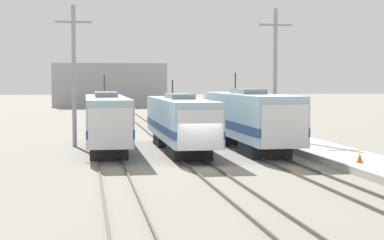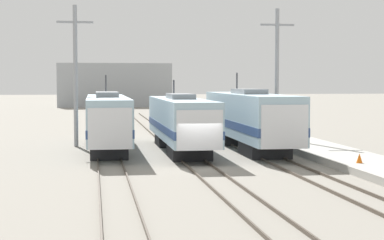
% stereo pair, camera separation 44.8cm
% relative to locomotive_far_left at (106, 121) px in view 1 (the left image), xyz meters
% --- Properties ---
extents(ground_plane, '(400.00, 400.00, 0.00)m').
position_rel_locomotive_far_left_xyz_m(ground_plane, '(5.03, -9.15, -2.14)').
color(ground_plane, gray).
extents(rail_pair_far_left, '(1.51, 120.00, 0.15)m').
position_rel_locomotive_far_left_xyz_m(rail_pair_far_left, '(-0.00, -9.15, -2.06)').
color(rail_pair_far_left, '#4C4238').
rests_on(rail_pair_far_left, ground_plane).
extents(rail_pair_center, '(1.51, 120.00, 0.15)m').
position_rel_locomotive_far_left_xyz_m(rail_pair_center, '(5.03, -9.15, -2.06)').
color(rail_pair_center, '#4C4238').
rests_on(rail_pair_center, ground_plane).
extents(rail_pair_far_right, '(1.51, 120.00, 0.15)m').
position_rel_locomotive_far_left_xyz_m(rail_pair_far_right, '(10.06, -9.15, -2.06)').
color(rail_pair_far_right, '#4C4238').
rests_on(rail_pair_far_right, ground_plane).
extents(locomotive_far_left, '(2.83, 16.90, 5.37)m').
position_rel_locomotive_far_left_xyz_m(locomotive_far_left, '(0.00, 0.00, 0.00)').
color(locomotive_far_left, '#232326').
rests_on(locomotive_far_left, ground_plane).
extents(locomotive_center, '(2.95, 16.64, 4.99)m').
position_rel_locomotive_far_left_xyz_m(locomotive_center, '(5.03, -1.40, -0.06)').
color(locomotive_center, '#232326').
rests_on(locomotive_center, ground_plane).
extents(locomotive_far_right, '(3.13, 17.64, 5.56)m').
position_rel_locomotive_far_left_xyz_m(locomotive_far_right, '(10.06, -0.76, 0.09)').
color(locomotive_far_right, '#232326').
rests_on(locomotive_far_right, ground_plane).
extents(catenary_tower_left, '(2.70, 0.32, 10.55)m').
position_rel_locomotive_far_left_xyz_m(catenary_tower_left, '(-2.25, 3.63, 3.38)').
color(catenary_tower_left, gray).
rests_on(catenary_tower_left, ground_plane).
extents(catenary_tower_right, '(2.70, 0.32, 10.55)m').
position_rel_locomotive_far_left_xyz_m(catenary_tower_right, '(13.28, 3.63, 3.38)').
color(catenary_tower_right, gray).
rests_on(catenary_tower_right, ground_plane).
extents(platform, '(4.00, 120.00, 0.42)m').
position_rel_locomotive_far_left_xyz_m(platform, '(14.34, -9.15, -1.93)').
color(platform, '#A8A59E').
rests_on(platform, ground_plane).
extents(traffic_cone, '(0.36, 0.36, 0.53)m').
position_rel_locomotive_far_left_xyz_m(traffic_cone, '(13.46, -11.93, -1.46)').
color(traffic_cone, orange).
rests_on(traffic_cone, platform).
extents(depot_building, '(21.41, 12.85, 8.27)m').
position_rel_locomotive_far_left_xyz_m(depot_building, '(3.05, 81.78, 2.00)').
color(depot_building, '#9EA3A8').
rests_on(depot_building, ground_plane).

